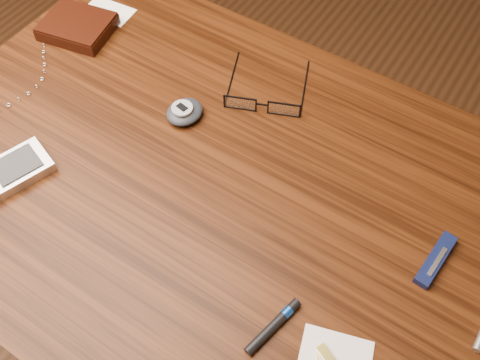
{
  "coord_description": "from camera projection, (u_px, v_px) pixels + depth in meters",
  "views": [
    {
      "loc": [
        0.28,
        -0.35,
        1.43
      ],
      "look_at": [
        0.03,
        0.02,
        0.76
      ],
      "focal_mm": 40.0,
      "sensor_mm": 36.0,
      "label": 1
    }
  ],
  "objects": [
    {
      "name": "ground",
      "position": [
        225.0,
        337.0,
        1.44
      ],
      "size": [
        3.8,
        3.8,
        0.0
      ],
      "primitive_type": "plane",
      "color": "#472814",
      "rests_on": "ground"
    },
    {
      "name": "desk",
      "position": [
        216.0,
        217.0,
        0.9
      ],
      "size": [
        1.0,
        0.7,
        0.75
      ],
      "color": "#341708",
      "rests_on": "ground"
    },
    {
      "name": "wallet_and_card",
      "position": [
        78.0,
        26.0,
        0.99
      ],
      "size": [
        0.14,
        0.17,
        0.03
      ],
      "color": "black",
      "rests_on": "desk"
    },
    {
      "name": "eyeglasses",
      "position": [
        263.0,
        103.0,
        0.89
      ],
      "size": [
        0.17,
        0.17,
        0.03
      ],
      "color": "black",
      "rests_on": "desk"
    },
    {
      "name": "pda_phone",
      "position": [
        8.0,
        173.0,
        0.81
      ],
      "size": [
        0.1,
        0.14,
        0.02
      ],
      "color": "#B9B9BE",
      "rests_on": "desk"
    },
    {
      "name": "pedometer",
      "position": [
        184.0,
        112.0,
        0.88
      ],
      "size": [
        0.07,
        0.07,
        0.03
      ],
      "color": "#21252C",
      "rests_on": "desk"
    },
    {
      "name": "pocket_knife",
      "position": [
        436.0,
        260.0,
        0.74
      ],
      "size": [
        0.03,
        0.09,
        0.01
      ],
      "color": "#0C1237",
      "rests_on": "desk"
    },
    {
      "name": "black_blue_pen",
      "position": [
        275.0,
        324.0,
        0.68
      ],
      "size": [
        0.03,
        0.09,
        0.01
      ],
      "color": "black",
      "rests_on": "desk"
    }
  ]
}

